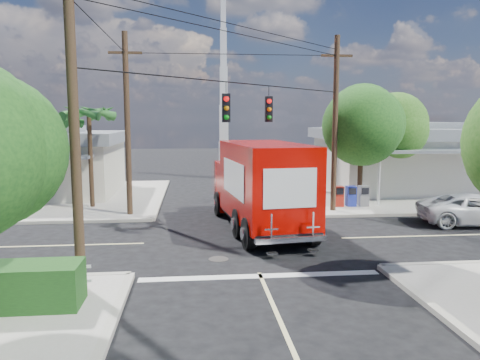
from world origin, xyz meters
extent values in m
plane|color=black|center=(0.00, 0.00, 0.00)|extent=(120.00, 120.00, 0.00)
cube|color=#A6A196|center=(11.00, 11.00, 0.07)|extent=(14.00, 14.00, 0.14)
cube|color=#AAA596|center=(4.00, 11.00, 0.07)|extent=(0.25, 14.00, 0.14)
cube|color=#AAA596|center=(11.00, 4.00, 0.07)|extent=(14.00, 0.25, 0.14)
cube|color=#A6A196|center=(-11.00, 11.00, 0.07)|extent=(14.00, 14.00, 0.14)
cube|color=#AAA596|center=(-4.00, 11.00, 0.07)|extent=(0.25, 14.00, 0.14)
cube|color=beige|center=(0.00, 10.00, 0.01)|extent=(0.12, 12.00, 0.01)
cube|color=beige|center=(10.00, 0.00, 0.01)|extent=(12.00, 0.12, 0.01)
cube|color=silver|center=(0.00, -4.30, 0.01)|extent=(7.50, 0.40, 0.01)
cube|color=silver|center=(12.50, 12.00, 1.84)|extent=(11.00, 8.00, 3.40)
cube|color=gray|center=(12.50, 12.00, 3.89)|extent=(11.80, 8.80, 0.70)
cube|color=gray|center=(12.50, 12.00, 4.39)|extent=(6.05, 4.40, 0.50)
cube|color=gray|center=(12.50, 7.10, 3.04)|extent=(9.90, 1.80, 0.15)
cylinder|color=silver|center=(8.10, 6.30, 1.59)|extent=(0.12, 0.12, 2.90)
cube|color=beige|center=(-12.00, 12.50, 1.74)|extent=(10.00, 8.00, 3.20)
cube|color=gray|center=(-12.00, 12.50, 3.69)|extent=(10.80, 8.80, 0.70)
cube|color=gray|center=(-12.00, 12.50, 4.19)|extent=(5.50, 4.40, 0.50)
cube|color=gray|center=(-12.00, 7.60, 2.84)|extent=(9.00, 1.80, 0.15)
cylinder|color=silver|center=(-8.00, 6.80, 1.49)|extent=(0.12, 0.12, 2.70)
cube|color=silver|center=(0.50, 20.00, 1.50)|extent=(0.80, 0.80, 3.00)
cube|color=silver|center=(0.50, 20.00, 4.50)|extent=(0.70, 0.70, 3.00)
cube|color=silver|center=(0.50, 20.00, 7.50)|extent=(0.60, 0.60, 3.00)
cube|color=silver|center=(0.50, 20.00, 10.50)|extent=(0.50, 0.50, 3.00)
cube|color=silver|center=(0.50, 20.00, 13.50)|extent=(0.40, 0.40, 3.00)
cylinder|color=#422D1C|center=(7.20, 6.80, 2.19)|extent=(0.28, 0.28, 4.10)
sphere|color=#184416|center=(7.20, 6.80, 4.75)|extent=(4.10, 4.10, 4.10)
sphere|color=#184416|center=(6.80, 7.00, 5.00)|extent=(3.33, 3.33, 3.33)
sphere|color=#184416|center=(7.55, 6.50, 4.62)|extent=(3.58, 3.58, 3.58)
cylinder|color=#422D1C|center=(9.80, 9.00, 1.93)|extent=(0.28, 0.28, 3.58)
sphere|color=#286418|center=(9.80, 9.00, 4.17)|extent=(3.58, 3.58, 3.58)
sphere|color=#286418|center=(9.40, 9.20, 4.40)|extent=(2.91, 2.91, 2.91)
sphere|color=#286418|center=(10.15, 8.70, 4.06)|extent=(3.14, 3.14, 3.14)
cylinder|color=#422D1C|center=(-7.50, 7.50, 2.64)|extent=(0.24, 0.24, 5.00)
cone|color=#286427|center=(-6.60, 7.50, 5.24)|extent=(0.50, 2.06, 0.98)
cone|color=#286427|center=(-6.94, 8.20, 5.24)|extent=(1.92, 1.68, 0.98)
cone|color=#286427|center=(-7.70, 8.38, 5.24)|extent=(2.12, 0.95, 0.98)
cone|color=#286427|center=(-8.31, 7.89, 5.24)|extent=(1.34, 2.07, 0.98)
cone|color=#286427|center=(-8.31, 7.11, 5.24)|extent=(1.34, 2.07, 0.98)
cone|color=#286427|center=(-7.70, 6.62, 5.24)|extent=(2.12, 0.95, 0.98)
cone|color=#286427|center=(-6.94, 6.80, 5.24)|extent=(1.92, 1.68, 0.98)
cylinder|color=#422D1C|center=(-9.50, 9.00, 2.44)|extent=(0.24, 0.24, 4.60)
cone|color=#286427|center=(-8.60, 9.00, 4.84)|extent=(0.50, 2.06, 0.98)
cone|color=#286427|center=(-8.94, 9.70, 4.84)|extent=(1.92, 1.68, 0.98)
cone|color=#286427|center=(-9.70, 9.88, 4.84)|extent=(2.12, 0.95, 0.98)
cone|color=#286427|center=(-10.31, 9.39, 4.84)|extent=(1.34, 2.07, 0.98)
cone|color=#286427|center=(-10.31, 8.61, 4.84)|extent=(1.34, 2.07, 0.98)
cone|color=#286427|center=(-9.70, 8.12, 4.84)|extent=(2.12, 0.95, 0.98)
cone|color=#286427|center=(-8.94, 8.30, 4.84)|extent=(1.92, 1.68, 0.98)
cylinder|color=#473321|center=(-5.20, -5.20, 4.50)|extent=(0.28, 0.28, 9.00)
cylinder|color=#473321|center=(5.20, 5.20, 4.50)|extent=(0.28, 0.28, 9.00)
cube|color=#473321|center=(5.20, 5.20, 8.00)|extent=(1.60, 0.12, 0.12)
cylinder|color=#473321|center=(-5.20, 5.20, 4.50)|extent=(0.28, 0.28, 9.00)
cube|color=#473321|center=(-5.20, 5.20, 8.00)|extent=(1.60, 0.12, 0.12)
cylinder|color=black|center=(0.00, 0.00, 6.20)|extent=(10.43, 10.43, 0.04)
cube|color=black|center=(-0.80, -0.80, 5.25)|extent=(0.30, 0.24, 1.05)
sphere|color=red|center=(-0.80, -0.94, 5.58)|extent=(0.20, 0.20, 0.20)
cube|color=black|center=(1.10, 1.10, 5.25)|extent=(0.30, 0.24, 1.05)
sphere|color=red|center=(1.10, 0.96, 5.58)|extent=(0.20, 0.20, 0.20)
cube|color=silver|center=(-5.00, -5.60, 0.64)|extent=(0.09, 0.06, 1.00)
cube|color=#A92114|center=(5.80, 6.20, 0.69)|extent=(0.50, 0.50, 1.10)
cube|color=#1F2E9E|center=(6.50, 6.20, 0.69)|extent=(0.50, 0.50, 1.10)
cube|color=slate|center=(7.20, 6.20, 0.69)|extent=(0.50, 0.50, 1.10)
cube|color=black|center=(0.87, 2.06, 0.60)|extent=(3.52, 8.81, 0.27)
cube|color=#B50601|center=(0.47, 5.39, 1.48)|extent=(2.84, 2.17, 2.42)
cube|color=black|center=(0.38, 6.15, 1.92)|extent=(2.32, 0.55, 1.04)
cube|color=silver|center=(0.36, 6.37, 0.71)|extent=(2.52, 0.43, 0.38)
cube|color=#B50601|center=(0.99, 1.08, 2.25)|extent=(3.48, 6.65, 3.19)
cube|color=white|center=(2.37, 1.25, 2.42)|extent=(0.49, 3.93, 1.43)
cube|color=white|center=(-0.40, 0.91, 2.42)|extent=(0.49, 3.93, 1.43)
cube|color=white|center=(1.37, -2.11, 2.42)|extent=(1.97, 0.26, 1.43)
cube|color=silver|center=(1.38, -2.25, 0.60)|extent=(2.65, 0.58, 0.20)
cube|color=silver|center=(0.64, -2.48, 1.04)|extent=(0.50, 0.12, 1.10)
cube|color=silver|center=(2.16, -2.30, 1.04)|extent=(0.50, 0.12, 1.10)
cylinder|color=black|center=(-0.76, 5.08, 0.60)|extent=(0.49, 1.24, 1.21)
cylinder|color=black|center=(1.75, 5.37, 0.60)|extent=(0.49, 1.24, 1.21)
cylinder|color=black|center=(-0.01, -1.25, 0.60)|extent=(0.49, 1.24, 1.21)
cylinder|color=black|center=(2.50, -0.95, 0.60)|extent=(0.49, 1.24, 1.21)
imported|color=silver|center=(10.94, 1.77, 0.71)|extent=(5.37, 2.99, 1.42)
camera|label=1|loc=(-2.05, -18.17, 4.84)|focal=35.00mm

